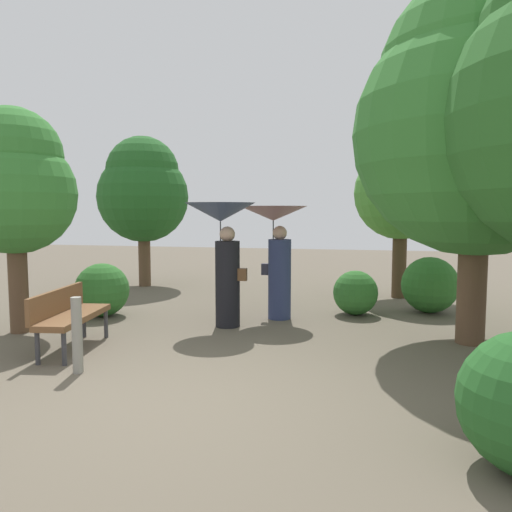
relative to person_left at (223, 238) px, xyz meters
The scene contains 12 objects.
ground_plane 3.58m from the person_left, 82.32° to the right, with size 40.00×40.00×0.00m, color brown.
person_left is the anchor object (origin of this frame).
person_right 1.06m from the person_left, 46.46° to the left, with size 1.19×1.19×1.98m.
park_bench 2.63m from the person_left, 132.57° to the right, with size 0.70×1.55×0.83m.
tree_near_left 5.03m from the person_left, 130.44° to the left, with size 2.26×2.26×3.75m.
tree_mid_left 3.32m from the person_left, 159.80° to the right, with size 1.85×1.85×3.47m.
tree_mid_right 4.66m from the person_left, 48.88° to the left, with size 2.01×2.01×3.70m.
tree_far_back 4.16m from the person_left, ahead, with size 3.43×3.43×5.14m.
bush_path_right 2.72m from the person_left, 33.20° to the left, with size 0.81×0.81×0.81m, color #2D6B28.
bush_behind_bench 2.55m from the person_left, behind, with size 0.96×0.96×0.96m, color #2D6B28.
bush_far_side 4.04m from the person_left, 28.61° to the left, with size 1.05×1.05×1.05m, color #2D6B28.
path_marker_post 3.00m from the person_left, 110.60° to the right, with size 0.12×0.12×0.90m, color gray.
Camera 1 is at (1.84, -4.40, 1.89)m, focal length 34.35 mm.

